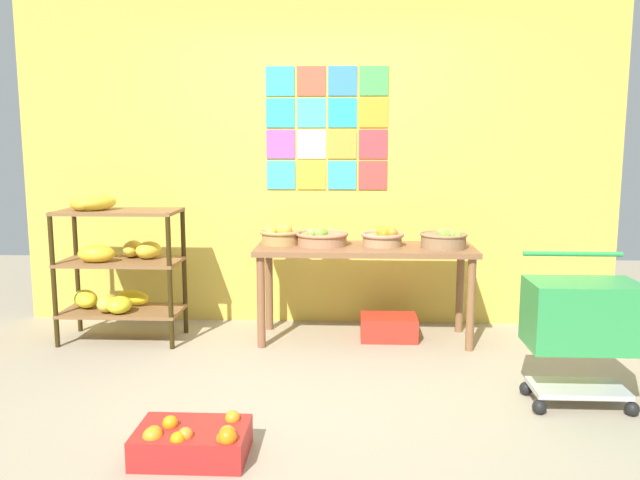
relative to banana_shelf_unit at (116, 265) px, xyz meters
The scene contains 11 objects.
ground 1.88m from the banana_shelf_unit, 33.60° to the right, with size 9.14×9.14×0.00m, color gray.
back_wall_with_art 1.80m from the banana_shelf_unit, 22.18° to the left, with size 4.90×0.07×2.78m.
banana_shelf_unit is the anchor object (origin of this frame).
display_table 1.88m from the banana_shelf_unit, ahead, with size 1.64×0.59×0.72m.
fruit_basket_back_left 2.47m from the banana_shelf_unit, ahead, with size 0.35×0.35×0.14m.
fruit_basket_right 2.04m from the banana_shelf_unit, ahead, with size 0.33×0.33×0.15m.
fruit_basket_centre 1.27m from the banana_shelf_unit, ahead, with size 0.32×0.32×0.17m.
fruit_basket_left 1.57m from the banana_shelf_unit, ahead, with size 0.40×0.40×0.14m.
produce_crate_under_table 2.13m from the banana_shelf_unit, ahead, with size 0.43×0.30×0.18m, color red.
orange_crate_foreground 2.15m from the banana_shelf_unit, 60.78° to the right, with size 0.53×0.35×0.21m.
shopping_cart 3.28m from the banana_shelf_unit, 19.58° to the right, with size 0.61×0.42×0.86m.
Camera 1 is at (0.28, -3.70, 1.50)m, focal length 36.11 mm.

